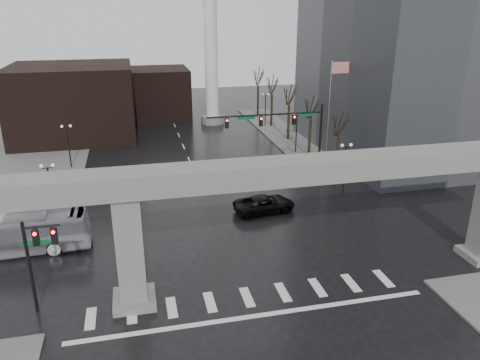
{
  "coord_description": "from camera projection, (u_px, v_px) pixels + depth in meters",
  "views": [
    {
      "loc": [
        -6.18,
        -25.57,
        17.47
      ],
      "look_at": [
        1.68,
        8.21,
        4.5
      ],
      "focal_mm": 35.0,
      "sensor_mm": 36.0,
      "label": 1
    }
  ],
  "objects": [
    {
      "name": "building_far_mid",
      "position": [
        157.0,
        93.0,
        76.37
      ],
      "size": [
        10.0,
        10.0,
        8.0
      ],
      "primitive_type": "cube",
      "color": "black",
      "rests_on": "ground"
    },
    {
      "name": "elevated_guideway",
      "position": [
        264.0,
        190.0,
        28.62
      ],
      "size": [
        48.0,
        2.6,
        8.7
      ],
      "color": "gray",
      "rests_on": "ground"
    },
    {
      "name": "tree_right_4",
      "position": [
        258.0,
        97.0,
        78.41
      ],
      "size": [
        1.12,
        1.69,
        8.19
      ],
      "color": "black",
      "rests_on": "ground"
    },
    {
      "name": "city_bus",
      "position": [
        13.0,
        234.0,
        34.71
      ],
      "size": [
        11.01,
        2.59,
        3.07
      ],
      "primitive_type": "imported",
      "rotation": [
        0.0,
        0.0,
        1.57
      ],
      "color": "silver",
      "rests_on": "ground"
    },
    {
      "name": "building_far_left",
      "position": [
        74.0,
        102.0,
        64.35
      ],
      "size": [
        16.0,
        14.0,
        10.0
      ],
      "primitive_type": "cube",
      "color": "black",
      "rests_on": "ground"
    },
    {
      "name": "sidewalk_ne",
      "position": [
        357.0,
        131.0,
        69.1
      ],
      "size": [
        28.0,
        36.0,
        0.15
      ],
      "primitive_type": "cube",
      "color": "#615F5C",
      "rests_on": "ground"
    },
    {
      "name": "lamp_right_2",
      "position": [
        265.0,
        104.0,
        70.73
      ],
      "size": [
        1.22,
        0.32,
        5.11
      ],
      "color": "black",
      "rests_on": "ground"
    },
    {
      "name": "lamp_right_0",
      "position": [
        345.0,
        160.0,
        45.18
      ],
      "size": [
        1.22,
        0.32,
        5.11
      ],
      "color": "black",
      "rests_on": "ground"
    },
    {
      "name": "smokestack",
      "position": [
        211.0,
        35.0,
        69.33
      ],
      "size": [
        3.6,
        3.6,
        30.0
      ],
      "color": "white",
      "rests_on": "ground"
    },
    {
      "name": "far_car",
      "position": [
        179.0,
        173.0,
        49.79
      ],
      "size": [
        2.34,
        4.7,
        1.54
      ],
      "primitive_type": "imported",
      "rotation": [
        0.0,
        0.0,
        0.12
      ],
      "color": "black",
      "rests_on": "ground"
    },
    {
      "name": "lamp_right_1",
      "position": [
        297.0,
        126.0,
        57.95
      ],
      "size": [
        1.22,
        0.32,
        5.11
      ],
      "color": "black",
      "rests_on": "ground"
    },
    {
      "name": "lamp_left_1",
      "position": [
        68.0,
        139.0,
        52.22
      ],
      "size": [
        1.22,
        0.32,
        5.11
      ],
      "color": "black",
      "rests_on": "ground"
    },
    {
      "name": "flagpole_assembly",
      "position": [
        332.0,
        102.0,
        51.44
      ],
      "size": [
        2.06,
        0.12,
        12.0
      ],
      "color": "silver",
      "rests_on": "ground"
    },
    {
      "name": "tree_right_0",
      "position": [
        337.0,
        154.0,
        49.31
      ],
      "size": [
        1.09,
        1.58,
        7.5
      ],
      "color": "black",
      "rests_on": "ground"
    },
    {
      "name": "signal_mast_arm",
      "position": [
        286.0,
        127.0,
        47.78
      ],
      "size": [
        12.12,
        0.43,
        8.0
      ],
      "color": "black",
      "rests_on": "ground"
    },
    {
      "name": "ground",
      "position": [
        243.0,
        288.0,
        30.76
      ],
      "size": [
        160.0,
        160.0,
        0.0
      ],
      "primitive_type": "plane",
      "color": "black",
      "rests_on": "ground"
    },
    {
      "name": "lamp_left_2",
      "position": [
        79.0,
        113.0,
        64.99
      ],
      "size": [
        1.22,
        0.32,
        5.11
      ],
      "color": "black",
      "rests_on": "ground"
    },
    {
      "name": "tree_right_1",
      "position": [
        310.0,
        134.0,
        56.58
      ],
      "size": [
        1.09,
        1.61,
        7.67
      ],
      "color": "black",
      "rests_on": "ground"
    },
    {
      "name": "pickup_truck",
      "position": [
        265.0,
        204.0,
        41.96
      ],
      "size": [
        5.86,
        3.34,
        1.54
      ],
      "primitive_type": "imported",
      "rotation": [
        0.0,
        0.0,
        1.72
      ],
      "color": "black",
      "rests_on": "ground"
    },
    {
      "name": "tree_right_2",
      "position": [
        289.0,
        119.0,
        63.86
      ],
      "size": [
        1.1,
        1.63,
        7.85
      ],
      "color": "black",
      "rests_on": "ground"
    },
    {
      "name": "lamp_left_0",
      "position": [
        50.0,
        182.0,
        39.45
      ],
      "size": [
        1.22,
        0.32,
        5.11
      ],
      "color": "black",
      "rests_on": "ground"
    },
    {
      "name": "tree_right_3",
      "position": [
        272.0,
        107.0,
        71.13
      ],
      "size": [
        1.11,
        1.66,
        8.02
      ],
      "color": "black",
      "rests_on": "ground"
    },
    {
      "name": "signal_left_pole",
      "position": [
        37.0,
        251.0,
        27.19
      ],
      "size": [
        2.3,
        0.3,
        6.0
      ],
      "color": "black",
      "rests_on": "ground"
    }
  ]
}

